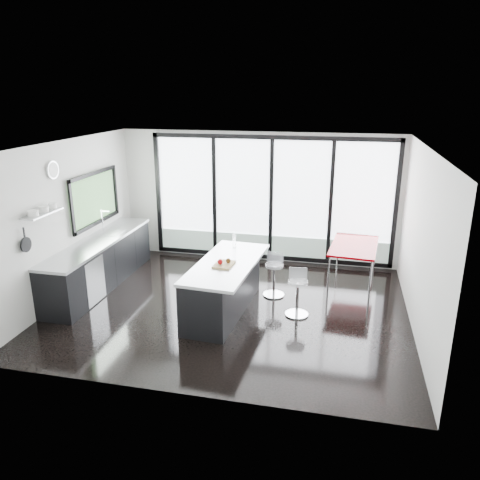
% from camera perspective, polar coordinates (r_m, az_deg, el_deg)
% --- Properties ---
extents(floor, '(6.00, 5.00, 0.00)m').
position_cam_1_polar(floor, '(8.25, -1.14, -8.20)').
color(floor, black).
rests_on(floor, ground).
extents(ceiling, '(6.00, 5.00, 0.00)m').
position_cam_1_polar(ceiling, '(7.45, -1.28, 11.50)').
color(ceiling, white).
rests_on(ceiling, wall_back).
extents(wall_back, '(6.00, 0.09, 2.80)m').
position_cam_1_polar(wall_back, '(10.06, 3.66, 4.31)').
color(wall_back, beige).
rests_on(wall_back, ground).
extents(wall_front, '(6.00, 0.00, 2.80)m').
position_cam_1_polar(wall_front, '(5.49, -7.46, -6.26)').
color(wall_front, beige).
rests_on(wall_front, ground).
extents(wall_left, '(0.26, 5.00, 2.80)m').
position_cam_1_polar(wall_left, '(9.09, -19.36, 3.73)').
color(wall_left, beige).
rests_on(wall_left, ground).
extents(wall_right, '(0.00, 5.00, 2.80)m').
position_cam_1_polar(wall_right, '(7.63, 21.24, -0.36)').
color(wall_right, beige).
rests_on(wall_right, ground).
extents(counter_cabinets, '(0.69, 3.24, 1.36)m').
position_cam_1_polar(counter_cabinets, '(9.35, -16.70, -2.67)').
color(counter_cabinets, black).
rests_on(counter_cabinets, floor).
extents(island, '(1.08, 2.26, 1.17)m').
position_cam_1_polar(island, '(7.95, -2.09, -5.64)').
color(island, black).
rests_on(island, floor).
extents(bar_stool_near, '(0.43, 0.43, 0.62)m').
position_cam_1_polar(bar_stool_near, '(7.91, 7.00, -7.05)').
color(bar_stool_near, silver).
rests_on(bar_stool_near, floor).
extents(bar_stool_far, '(0.40, 0.40, 0.62)m').
position_cam_1_polar(bar_stool_far, '(8.60, 4.16, -4.86)').
color(bar_stool_far, silver).
rests_on(bar_stool_far, floor).
extents(red_table, '(0.98, 1.55, 0.79)m').
position_cam_1_polar(red_table, '(9.34, 13.58, -2.88)').
color(red_table, '#880005').
rests_on(red_table, floor).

